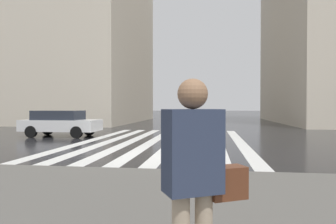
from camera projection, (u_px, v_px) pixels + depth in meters
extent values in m
plane|color=black|center=(147.00, 155.00, 10.35)|extent=(220.00, 220.00, 0.00)
cube|color=silver|center=(240.00, 142.00, 13.84)|extent=(13.00, 0.50, 0.01)
cube|color=silver|center=(218.00, 142.00, 13.98)|extent=(13.00, 0.50, 0.01)
cube|color=silver|center=(196.00, 142.00, 14.11)|extent=(13.00, 0.50, 0.01)
cube|color=silver|center=(174.00, 141.00, 14.25)|extent=(13.00, 0.50, 0.01)
cube|color=silver|center=(153.00, 141.00, 14.38)|extent=(13.00, 0.50, 0.01)
cube|color=silver|center=(133.00, 141.00, 14.52)|extent=(13.00, 0.50, 0.01)
cube|color=silver|center=(112.00, 140.00, 14.65)|extent=(13.00, 0.50, 0.01)
cube|color=silver|center=(92.00, 140.00, 14.79)|extent=(13.00, 0.50, 0.01)
cube|color=beige|center=(26.00, 27.00, 33.55)|extent=(17.31, 25.13, 20.78)
cube|color=silver|center=(61.00, 125.00, 16.58)|extent=(1.75, 4.10, 0.60)
cube|color=#232833|center=(59.00, 115.00, 16.60)|extent=(1.54, 2.46, 0.50)
cylinder|color=black|center=(89.00, 130.00, 17.24)|extent=(0.20, 0.62, 0.62)
cylinder|color=black|center=(77.00, 132.00, 15.60)|extent=(0.20, 0.62, 0.62)
cylinder|color=black|center=(48.00, 129.00, 17.58)|extent=(0.20, 0.62, 0.62)
cylinder|color=black|center=(31.00, 132.00, 15.94)|extent=(0.20, 0.62, 0.62)
cube|color=#2D3851|center=(193.00, 151.00, 2.19)|extent=(0.40, 0.47, 0.60)
sphere|color=#936B4C|center=(193.00, 94.00, 2.19)|extent=(0.22, 0.22, 0.22)
cube|color=brown|center=(227.00, 182.00, 2.29)|extent=(0.27, 0.32, 0.24)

